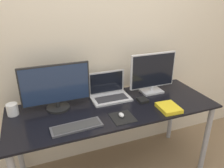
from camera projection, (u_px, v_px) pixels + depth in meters
wall_back at (99, 45)px, 2.15m from camera, size 7.00×0.05×2.50m
desk at (114, 117)px, 2.03m from camera, size 1.86×0.70×0.78m
monitor_left at (56, 87)px, 1.87m from camera, size 0.59×0.20×0.41m
monitor_right at (153, 73)px, 2.18m from camera, size 0.49×0.15×0.41m
laptop at (109, 92)px, 2.13m from camera, size 0.37×0.24×0.25m
keyboard at (77, 127)px, 1.67m from camera, size 0.40×0.15×0.02m
mousepad at (123, 118)px, 1.81m from camera, size 0.19×0.20×0.00m
mouse at (121, 115)px, 1.81m from camera, size 0.04×0.06×0.03m
book at (169, 108)px, 1.93m from camera, size 0.18×0.21×0.03m
mug at (12, 109)px, 1.83m from camera, size 0.09×0.09×0.10m
power_brick at (143, 100)px, 2.07m from camera, size 0.09×0.10×0.03m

